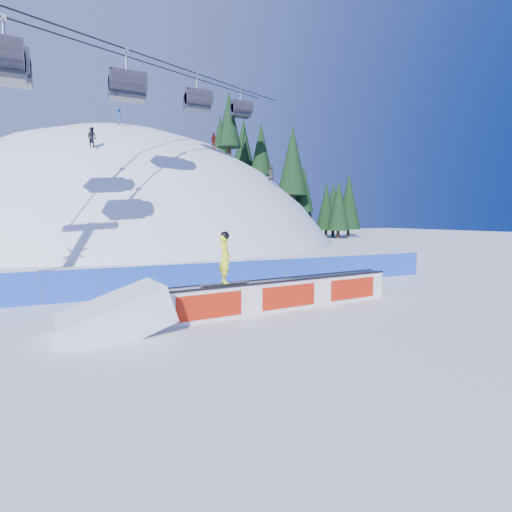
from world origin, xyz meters
name	(u,v)px	position (x,y,z in m)	size (l,w,h in m)	color
ground	(275,312)	(0.00, 0.00, 0.00)	(160.00, 160.00, 0.00)	white
snow_hill	(127,378)	(0.00, 42.00, -18.00)	(64.00, 64.00, 64.00)	white
treeline	(301,179)	(25.27, 40.10, 8.74)	(24.24, 12.87, 19.65)	black
safety_fence	(226,276)	(0.00, 4.50, 0.60)	(22.05, 0.05, 1.30)	blue
chairlift	(187,73)	(4.74, 27.49, 16.89)	(40.80, 41.70, 22.00)	#959BA3
rail_box	(284,294)	(0.49, 0.25, 0.52)	(8.78, 1.48, 1.05)	white
snow_ramp	(116,333)	(-4.96, -0.29, 0.00)	(2.74, 1.82, 1.03)	white
snowboarder	(225,258)	(-1.71, 0.03, 1.85)	(1.57, 0.58, 1.62)	black
distant_skiers	(169,139)	(3.30, 29.29, 10.89)	(19.20, 8.95, 7.18)	black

